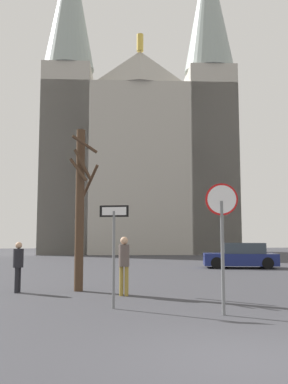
# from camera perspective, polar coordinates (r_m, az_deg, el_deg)

# --- Properties ---
(ground_plane) EXTENTS (120.00, 120.00, 0.00)m
(ground_plane) POSITION_cam_1_polar(r_m,az_deg,el_deg) (6.57, 15.24, -21.25)
(ground_plane) COLOR #38383D
(cathedral) EXTENTS (20.66, 13.33, 34.62)m
(cathedral) POSITION_cam_1_polar(r_m,az_deg,el_deg) (46.59, -0.70, 5.91)
(cathedral) COLOR #ADA89E
(cathedral) RESTS_ON ground
(stop_sign) EXTENTS (0.73, 0.22, 2.97)m
(stop_sign) POSITION_cam_1_polar(r_m,az_deg,el_deg) (9.82, 10.48, -4.09)
(stop_sign) COLOR slate
(stop_sign) RESTS_ON ground
(one_way_arrow_sign) EXTENTS (0.72, 0.24, 2.52)m
(one_way_arrow_sign) POSITION_cam_1_polar(r_m,az_deg,el_deg) (10.53, -4.09, -6.56)
(one_way_arrow_sign) COLOR slate
(one_way_arrow_sign) RESTS_ON ground
(bare_tree) EXTENTS (1.00, 1.21, 5.32)m
(bare_tree) POSITION_cam_1_polar(r_m,az_deg,el_deg) (14.07, -8.62, -1.76)
(bare_tree) COLOR #473323
(bare_tree) RESTS_ON ground
(parked_car_near_navy) EXTENTS (4.32, 2.61, 1.41)m
(parked_car_near_navy) POSITION_cam_1_polar(r_m,az_deg,el_deg) (24.71, 12.94, -8.43)
(parked_car_near_navy) COLOR navy
(parked_car_near_navy) RESTS_ON ground
(pedestrian_walking) EXTENTS (0.32, 0.32, 1.75)m
(pedestrian_walking) POSITION_cam_1_polar(r_m,az_deg,el_deg) (12.77, -2.71, -9.12)
(pedestrian_walking) COLOR olive
(pedestrian_walking) RESTS_ON ground
(pedestrian_standing) EXTENTS (0.32, 0.32, 1.58)m
(pedestrian_standing) POSITION_cam_1_polar(r_m,az_deg,el_deg) (14.07, -16.62, -9.06)
(pedestrian_standing) COLOR black
(pedestrian_standing) RESTS_ON ground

